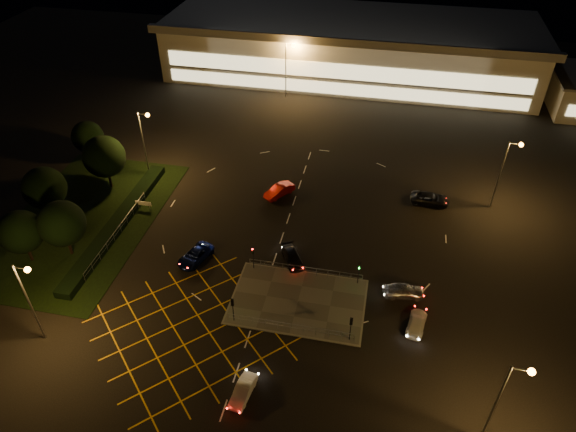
% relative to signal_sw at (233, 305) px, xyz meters
% --- Properties ---
extents(ground, '(180.00, 180.00, 0.00)m').
position_rel_signal_sw_xyz_m(ground, '(4.00, 5.99, -2.37)').
color(ground, black).
rests_on(ground, ground).
extents(pedestrian_island, '(14.00, 9.00, 0.12)m').
position_rel_signal_sw_xyz_m(pedestrian_island, '(6.00, 3.99, -2.31)').
color(pedestrian_island, '#4C4944').
rests_on(pedestrian_island, ground).
extents(grass_verge, '(18.00, 30.00, 0.08)m').
position_rel_signal_sw_xyz_m(grass_verge, '(-24.00, 11.99, -2.33)').
color(grass_verge, black).
rests_on(grass_verge, ground).
extents(hedge, '(2.00, 26.00, 1.00)m').
position_rel_signal_sw_xyz_m(hedge, '(-19.00, 11.99, -1.87)').
color(hedge, black).
rests_on(hedge, ground).
extents(supermarket, '(72.00, 26.50, 10.50)m').
position_rel_signal_sw_xyz_m(supermarket, '(4.00, 67.95, 2.95)').
color(supermarket, beige).
rests_on(supermarket, ground).
extents(streetlight_sw, '(1.78, 0.56, 10.03)m').
position_rel_signal_sw_xyz_m(streetlight_sw, '(-17.56, -6.01, 4.20)').
color(streetlight_sw, slate).
rests_on(streetlight_sw, ground).
extents(streetlight_se, '(1.78, 0.56, 10.03)m').
position_rel_signal_sw_xyz_m(streetlight_se, '(24.44, -8.01, 4.20)').
color(streetlight_se, slate).
rests_on(streetlight_se, ground).
extents(streetlight_nw, '(1.78, 0.56, 10.03)m').
position_rel_signal_sw_xyz_m(streetlight_nw, '(-19.56, 23.99, 4.20)').
color(streetlight_nw, slate).
rests_on(streetlight_nw, ground).
extents(streetlight_ne, '(1.78, 0.56, 10.03)m').
position_rel_signal_sw_xyz_m(streetlight_ne, '(28.44, 25.99, 4.20)').
color(streetlight_ne, slate).
rests_on(streetlight_ne, ground).
extents(streetlight_far_left, '(1.78, 0.56, 10.03)m').
position_rel_signal_sw_xyz_m(streetlight_far_left, '(-5.56, 53.99, 4.20)').
color(streetlight_far_left, slate).
rests_on(streetlight_far_left, ground).
extents(streetlight_far_right, '(1.78, 0.56, 10.03)m').
position_rel_signal_sw_xyz_m(streetlight_far_right, '(34.44, 55.99, 4.20)').
color(streetlight_far_right, slate).
rests_on(streetlight_far_right, ground).
extents(signal_sw, '(0.28, 0.30, 3.15)m').
position_rel_signal_sw_xyz_m(signal_sw, '(0.00, 0.00, 0.00)').
color(signal_sw, black).
rests_on(signal_sw, pedestrian_island).
extents(signal_se, '(0.28, 0.30, 3.15)m').
position_rel_signal_sw_xyz_m(signal_se, '(12.00, 0.00, 0.00)').
color(signal_se, black).
rests_on(signal_se, pedestrian_island).
extents(signal_nw, '(0.28, 0.30, 3.15)m').
position_rel_signal_sw_xyz_m(signal_nw, '(0.00, 7.99, 0.00)').
color(signal_nw, black).
rests_on(signal_nw, pedestrian_island).
extents(signal_ne, '(0.28, 0.30, 3.15)m').
position_rel_signal_sw_xyz_m(signal_ne, '(12.00, 7.99, 0.00)').
color(signal_ne, black).
rests_on(signal_ne, pedestrian_island).
extents(tree_a, '(5.04, 5.04, 6.86)m').
position_rel_signal_sw_xyz_m(tree_a, '(-26.00, 3.99, 1.97)').
color(tree_a, black).
rests_on(tree_a, ground).
extents(tree_b, '(5.40, 5.40, 7.35)m').
position_rel_signal_sw_xyz_m(tree_b, '(-28.00, 11.99, 2.28)').
color(tree_b, black).
rests_on(tree_b, ground).
extents(tree_c, '(5.76, 5.76, 7.84)m').
position_rel_signal_sw_xyz_m(tree_c, '(-24.00, 19.99, 2.59)').
color(tree_c, black).
rests_on(tree_c, ground).
extents(tree_d, '(4.68, 4.68, 6.37)m').
position_rel_signal_sw_xyz_m(tree_d, '(-30.00, 25.99, 1.65)').
color(tree_d, black).
rests_on(tree_d, ground).
extents(tree_e, '(5.40, 5.40, 7.35)m').
position_rel_signal_sw_xyz_m(tree_e, '(-22.00, 5.99, 2.28)').
color(tree_e, black).
rests_on(tree_e, ground).
extents(car_queue_white, '(1.90, 4.05, 1.28)m').
position_rel_signal_sw_xyz_m(car_queue_white, '(3.30, -8.15, -1.73)').
color(car_queue_white, silver).
rests_on(car_queue_white, ground).
extents(car_left_blue, '(3.79, 5.39, 1.37)m').
position_rel_signal_sw_xyz_m(car_left_blue, '(-7.09, 8.02, -1.68)').
color(car_left_blue, '#0D164E').
rests_on(car_left_blue, ground).
extents(car_far_dkgrey, '(3.69, 4.70, 1.27)m').
position_rel_signal_sw_xyz_m(car_far_dkgrey, '(4.12, 10.10, -1.73)').
color(car_far_dkgrey, black).
rests_on(car_far_dkgrey, ground).
extents(car_right_silver, '(4.68, 2.44, 1.52)m').
position_rel_signal_sw_xyz_m(car_right_silver, '(17.04, 7.23, -1.61)').
color(car_right_silver, '#AAACB2').
rests_on(car_right_silver, ground).
extents(car_circ_red, '(4.00, 4.69, 1.52)m').
position_rel_signal_sw_xyz_m(car_circ_red, '(-0.29, 22.88, -1.61)').
color(car_circ_red, maroon).
rests_on(car_circ_red, ground).
extents(car_east_grey, '(5.25, 2.59, 1.43)m').
position_rel_signal_sw_xyz_m(car_east_grey, '(20.00, 25.27, -1.65)').
color(car_east_grey, black).
rests_on(car_east_grey, ground).
extents(car_approach_white, '(2.42, 4.45, 1.22)m').
position_rel_signal_sw_xyz_m(car_approach_white, '(18.51, 3.10, -1.76)').
color(car_approach_white, silver).
rests_on(car_approach_white, ground).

